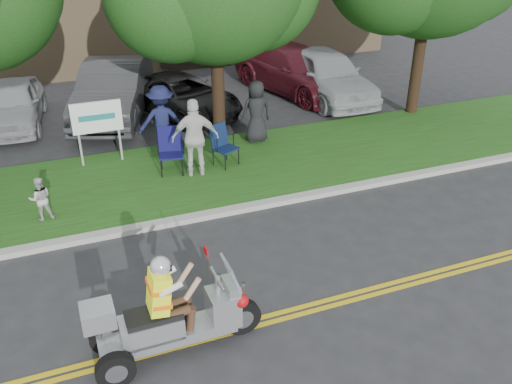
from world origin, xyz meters
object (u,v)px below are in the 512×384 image
object	(u,v)px
lawn_chair_a	(171,147)
lawn_chair_b	(222,142)
parked_car_far_right	(325,74)
parked_car_right	(296,70)
parked_car_mid	(182,96)
parked_car_left	(114,91)
parked_car_far_left	(13,104)
spectator_adult_right	(195,138)
trike_scooter	(168,320)

from	to	relation	value
lawn_chair_a	lawn_chair_b	xyz separation A→B (m)	(1.32, -0.07, -0.04)
lawn_chair_a	parked_car_far_right	size ratio (longest dim) A/B	0.22
lawn_chair_b	parked_car_right	distance (m)	6.87
parked_car_mid	lawn_chair_b	bearing A→B (deg)	-114.37
lawn_chair_a	lawn_chair_b	world-z (taller)	lawn_chair_a
lawn_chair_a	parked_car_left	xyz separation A→B (m)	(-0.68, 4.80, 0.13)
parked_car_mid	parked_car_far_left	bearing A→B (deg)	146.86
parked_car_left	lawn_chair_b	bearing A→B (deg)	-49.01
spectator_adult_right	lawn_chair_a	bearing A→B (deg)	-29.17
spectator_adult_right	parked_car_far_left	size ratio (longest dim) A/B	0.48
parked_car_mid	parked_car_far_right	xyz separation A→B (m)	(5.09, -0.21, 0.24)
parked_car_far_right	parked_car_far_left	bearing A→B (deg)	174.13
parked_car_far_left	parked_car_left	xyz separation A→B (m)	(3.00, -0.35, 0.18)
lawn_chair_a	parked_car_far_right	distance (m)	7.65
lawn_chair_b	parked_car_mid	size ratio (longest dim) A/B	0.24
trike_scooter	lawn_chair_b	bearing A→B (deg)	64.55
trike_scooter	spectator_adult_right	xyz separation A→B (m)	(2.02, 5.65, 0.47)
spectator_adult_right	parked_car_right	xyz separation A→B (m)	(5.29, 5.55, -0.27)
parked_car_right	parked_car_far_right	bearing A→B (deg)	-72.72
lawn_chair_b	parked_car_right	size ratio (longest dim) A/B	0.19
lawn_chair_a	parked_car_far_left	size ratio (longest dim) A/B	0.28
trike_scooter	lawn_chair_b	world-z (taller)	trike_scooter
trike_scooter	lawn_chair_b	xyz separation A→B (m)	(2.81, 6.01, 0.09)
trike_scooter	parked_car_right	bearing A→B (deg)	56.47
parked_car_left	parked_car_far_right	bearing A→B (deg)	13.02
trike_scooter	parked_car_far_right	size ratio (longest dim) A/B	0.53
lawn_chair_a	parked_car_far_left	world-z (taller)	parked_car_far_left
spectator_adult_right	lawn_chair_b	bearing A→B (deg)	-145.29
parked_car_far_left	parked_car_far_right	xyz separation A→B (m)	(10.15, -1.07, 0.17)
parked_car_left	parked_car_right	world-z (taller)	parked_car_left
lawn_chair_a	parked_car_right	distance (m)	7.75
lawn_chair_a	spectator_adult_right	xyz separation A→B (m)	(0.53, -0.43, 0.34)
trike_scooter	parked_car_far_right	xyz separation A→B (m)	(7.96, 10.17, 0.25)
parked_car_right	parked_car_far_right	xyz separation A→B (m)	(0.65, -1.03, 0.05)
lawn_chair_b	parked_car_left	world-z (taller)	parked_car_left
parked_car_right	parked_car_mid	bearing A→B (deg)	175.52
parked_car_left	lawn_chair_a	bearing A→B (deg)	-63.25
parked_car_mid	parked_car_far_right	distance (m)	5.10
parked_car_right	parked_car_far_right	distance (m)	1.22
parked_car_right	parked_car_far_left	bearing A→B (deg)	164.89
parked_car_far_right	spectator_adult_right	bearing A→B (deg)	-142.59
spectator_adult_right	parked_car_far_right	size ratio (longest dim) A/B	0.39
spectator_adult_right	parked_car_far_left	xyz separation A→B (m)	(-4.21, 5.59, -0.38)
lawn_chair_b	parked_car_left	xyz separation A→B (m)	(-2.00, 4.88, 0.17)
trike_scooter	parked_car_far_right	bearing A→B (deg)	51.57
trike_scooter	parked_car_mid	size ratio (longest dim) A/B	0.60
lawn_chair_a	parked_car_left	bearing A→B (deg)	110.59
lawn_chair_b	parked_car_far_left	bearing A→B (deg)	107.41
parked_car_mid	parked_car_right	xyz separation A→B (m)	(4.44, 0.82, 0.19)
lawn_chair_a	parked_car_mid	world-z (taller)	parked_car_mid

